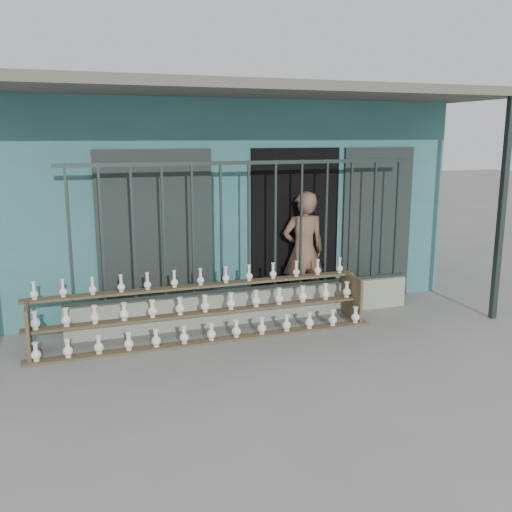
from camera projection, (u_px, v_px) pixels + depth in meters
name	position (u px, v px, depth m)	size (l,w,h in m)	color
ground	(284.00, 353.00, 6.89)	(60.00, 60.00, 0.00)	slate
workshop_building	(198.00, 189.00, 10.46)	(7.40, 6.60, 3.21)	#326A6A
parapet_wall	(249.00, 305.00, 8.04)	(5.00, 0.20, 0.45)	gray
security_fence	(249.00, 227.00, 7.81)	(5.00, 0.04, 1.80)	#283330
shelf_rack	(206.00, 310.00, 7.39)	(4.50, 0.68, 0.85)	brown
elderly_woman	(303.00, 251.00, 8.47)	(0.65, 0.43, 1.78)	brown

